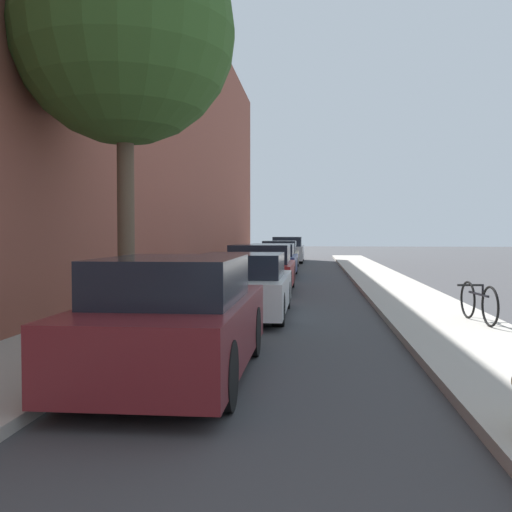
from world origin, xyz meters
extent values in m
plane|color=#3D3D3F|center=(0.00, 16.00, 0.00)|extent=(120.00, 120.00, 0.00)
cube|color=#ADA89E|center=(-2.90, 16.00, 0.06)|extent=(2.00, 52.00, 0.12)
cube|color=#ADA89E|center=(2.90, 16.00, 0.06)|extent=(2.00, 52.00, 0.12)
cube|color=brown|center=(-4.25, 16.00, 5.44)|extent=(0.70, 52.00, 10.88)
cylinder|color=black|center=(-1.74, 8.31, 0.33)|extent=(0.22, 0.67, 0.67)
cylinder|color=black|center=(-0.27, 8.31, 0.33)|extent=(0.22, 0.67, 0.67)
cylinder|color=black|center=(-1.74, 5.83, 0.33)|extent=(0.22, 0.67, 0.67)
cylinder|color=black|center=(-0.27, 5.83, 0.33)|extent=(0.22, 0.67, 0.67)
cube|color=maroon|center=(-1.01, 7.07, 0.54)|extent=(1.66, 3.99, 0.72)
cube|color=black|center=(-1.01, 6.91, 1.14)|extent=(1.46, 2.07, 0.49)
cylinder|color=black|center=(-1.64, 13.37, 0.30)|extent=(0.22, 0.61, 0.61)
cylinder|color=black|center=(-0.06, 13.37, 0.30)|extent=(0.22, 0.61, 0.61)
cylinder|color=black|center=(-1.64, 10.90, 0.30)|extent=(0.22, 0.61, 0.61)
cylinder|color=black|center=(-0.06, 10.90, 0.30)|extent=(0.22, 0.61, 0.61)
cube|color=silver|center=(-0.85, 12.13, 0.49)|extent=(1.80, 3.99, 0.64)
cube|color=black|center=(-0.85, 11.97, 1.03)|extent=(1.59, 2.08, 0.45)
cylinder|color=black|center=(-1.73, 18.40, 0.34)|extent=(0.22, 0.67, 0.67)
cylinder|color=black|center=(-0.12, 18.40, 0.34)|extent=(0.22, 0.67, 0.67)
cylinder|color=black|center=(-1.73, 15.94, 0.34)|extent=(0.22, 0.67, 0.67)
cylinder|color=black|center=(-0.12, 15.94, 0.34)|extent=(0.22, 0.67, 0.67)
cube|color=maroon|center=(-0.93, 17.17, 0.50)|extent=(1.83, 3.96, 0.63)
cube|color=black|center=(-0.93, 17.01, 1.08)|extent=(1.61, 2.06, 0.52)
cylinder|color=black|center=(-1.80, 24.29, 0.36)|extent=(0.22, 0.71, 0.71)
cylinder|color=black|center=(-0.19, 24.29, 0.36)|extent=(0.22, 0.71, 0.71)
cylinder|color=black|center=(-1.80, 21.45, 0.36)|extent=(0.22, 0.71, 0.71)
cylinder|color=black|center=(-0.19, 21.45, 0.36)|extent=(0.22, 0.71, 0.71)
cube|color=navy|center=(-0.99, 22.87, 0.50)|extent=(1.83, 4.57, 0.62)
cube|color=black|center=(-0.99, 22.69, 1.04)|extent=(1.61, 2.38, 0.45)
cylinder|color=black|center=(-1.75, 29.44, 0.33)|extent=(0.22, 0.66, 0.66)
cylinder|color=black|center=(-0.26, 29.44, 0.33)|extent=(0.22, 0.66, 0.66)
cylinder|color=black|center=(-1.75, 26.91, 0.33)|extent=(0.22, 0.66, 0.66)
cylinder|color=black|center=(-0.26, 26.91, 0.33)|extent=(0.22, 0.66, 0.66)
cube|color=tan|center=(-1.01, 28.17, 0.49)|extent=(1.70, 4.09, 0.61)
cube|color=black|center=(-1.01, 28.01, 1.05)|extent=(1.50, 2.13, 0.52)
cylinder|color=black|center=(-1.68, 35.54, 0.31)|extent=(0.22, 0.62, 0.62)
cylinder|color=black|center=(-0.11, 35.54, 0.31)|extent=(0.22, 0.62, 0.62)
cylinder|color=black|center=(-1.68, 32.64, 0.31)|extent=(0.22, 0.62, 0.62)
cylinder|color=black|center=(-0.11, 32.64, 0.31)|extent=(0.22, 0.62, 0.62)
cube|color=silver|center=(-0.89, 34.09, 0.55)|extent=(1.78, 4.67, 0.76)
cube|color=black|center=(-0.89, 33.90, 1.20)|extent=(1.57, 2.43, 0.53)
cylinder|color=brown|center=(-2.42, 9.62, 1.99)|extent=(0.27, 0.27, 3.74)
sphere|color=#335623|center=(-2.42, 9.62, 4.82)|extent=(3.51, 3.51, 3.51)
torus|color=black|center=(3.35, 11.38, 0.46)|extent=(0.11, 0.68, 0.68)
torus|color=black|center=(3.45, 10.40, 0.46)|extent=(0.11, 0.68, 0.68)
cube|color=black|center=(3.40, 10.89, 0.61)|extent=(0.13, 0.82, 0.04)
cylinder|color=black|center=(3.42, 10.71, 0.70)|extent=(0.04, 0.04, 0.19)
cube|color=black|center=(3.36, 11.30, 0.73)|extent=(0.44, 0.08, 0.04)
camera|label=1|loc=(0.56, 0.48, 1.66)|focal=41.23mm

